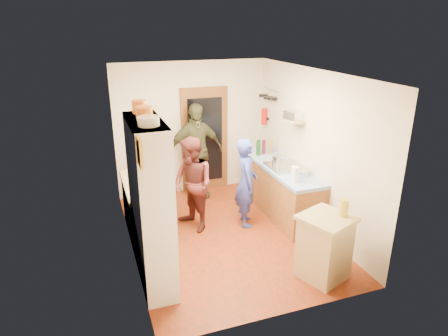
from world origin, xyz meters
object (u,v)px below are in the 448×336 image
person_left (192,184)px  hutch_body (151,205)px  right_counter_base (279,190)px  person_hob (248,183)px  person_back (196,152)px  island_base (324,249)px

person_left → hutch_body: bearing=-54.4°
right_counter_base → person_left: 1.67m
person_hob → person_back: (-0.50, 1.40, 0.18)m
person_back → person_left: bearing=-112.5°
hutch_body → person_hob: size_ratio=1.45×
right_counter_base → person_back: (-1.22, 1.14, 0.51)m
island_base → person_back: person_back is taller
hutch_body → person_left: bearing=55.0°
hutch_body → island_base: size_ratio=2.56×
island_base → person_hob: person_hob is taller
person_hob → person_left: (-0.90, 0.20, 0.03)m
person_hob → person_left: size_ratio=0.96×
hutch_body → island_base: 2.36m
person_hob → person_left: person_left is taller
hutch_body → island_base: (2.15, -0.70, -0.67)m
hutch_body → person_back: hutch_body is taller
island_base → person_hob: bearing=102.2°
person_back → hutch_body: bearing=-121.4°
island_base → person_left: 2.35m
island_base → person_back: (-0.87, 3.14, 0.50)m
island_base → person_back: bearing=105.6°
person_hob → right_counter_base: bearing=-58.1°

